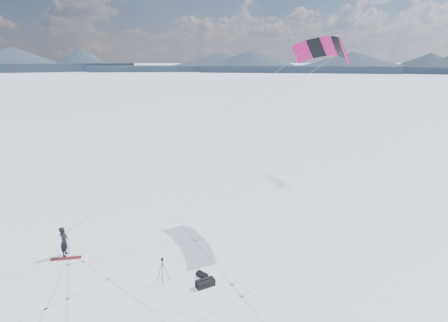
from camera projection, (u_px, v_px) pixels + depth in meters
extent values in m
plane|color=white|center=(126.00, 279.00, 18.42)|extent=(1800.00, 1800.00, 0.00)
cube|color=black|center=(408.00, 69.00, 291.11)|extent=(147.80, 124.57, 5.23)
cone|color=black|center=(409.00, 66.00, 290.42)|extent=(89.40, 89.40, 8.00)
cube|color=black|center=(281.00, 68.00, 321.99)|extent=(156.56, 89.15, 5.23)
cone|color=black|center=(281.00, 65.00, 321.30)|extent=(80.64, 80.64, 8.00)
cube|color=black|center=(165.00, 68.00, 323.09)|extent=(150.00, 45.00, 5.23)
cone|color=black|center=(165.00, 65.00, 322.40)|extent=(64.00, 64.00, 8.00)
cube|color=black|center=(38.00, 69.00, 294.30)|extent=(156.56, 89.15, 5.23)
cone|color=black|center=(37.00, 66.00, 293.61)|extent=(80.64, 80.64, 8.00)
cube|color=#ADC1DC|center=(44.00, 307.00, 16.34)|extent=(3.52, 7.29, 0.01)
cube|color=#ADC1DC|center=(94.00, 275.00, 18.77)|extent=(6.45, 7.79, 0.01)
cube|color=#ADC1DC|center=(133.00, 250.00, 21.20)|extent=(11.66, 3.07, 0.01)
cube|color=#ADC1DC|center=(162.00, 312.00, 16.00)|extent=(1.27, 5.91, 0.01)
cube|color=#ADC1DC|center=(197.00, 279.00, 18.43)|extent=(6.52, 4.83, 0.01)
cube|color=#ADC1DC|center=(224.00, 253.00, 20.87)|extent=(8.85, 4.87, 0.01)
imported|color=black|center=(66.00, 255.00, 20.66)|extent=(0.44, 0.63, 1.67)
cube|color=maroon|center=(66.00, 258.00, 20.27)|extent=(1.58, 0.33, 0.04)
cylinder|color=black|center=(166.00, 271.00, 18.12)|extent=(0.34, 0.19, 1.09)
cylinder|color=black|center=(160.00, 271.00, 18.10)|extent=(0.32, 0.22, 1.09)
cylinder|color=black|center=(162.00, 274.00, 17.87)|extent=(0.05, 0.36, 1.09)
cylinder|color=black|center=(162.00, 265.00, 17.93)|extent=(0.03, 0.03, 0.33)
cube|color=black|center=(162.00, 261.00, 17.87)|extent=(0.09, 0.09, 0.05)
cube|color=black|center=(162.00, 259.00, 17.85)|extent=(0.15, 0.13, 0.09)
cylinder|color=black|center=(162.00, 258.00, 17.93)|extent=(0.07, 0.09, 0.07)
cube|color=black|center=(205.00, 283.00, 17.78)|extent=(0.99, 0.72, 0.34)
cylinder|color=black|center=(205.00, 280.00, 17.73)|extent=(0.83, 0.38, 0.08)
cube|color=black|center=(202.00, 275.00, 18.55)|extent=(0.61, 0.64, 0.22)
cylinder|color=black|center=(202.00, 273.00, 18.52)|extent=(0.42, 0.47, 0.07)
cube|color=#BC115B|center=(344.00, 51.00, 22.09)|extent=(1.03, 1.30, 1.52)
cube|color=black|center=(339.00, 47.00, 23.07)|extent=(0.75, 1.34, 1.36)
cube|color=#BC115B|center=(329.00, 46.00, 24.10)|extent=(1.04, 1.33, 1.20)
cube|color=black|center=(316.00, 48.00, 25.06)|extent=(1.30, 1.24, 1.36)
cube|color=#BC115B|center=(303.00, 52.00, 25.86)|extent=(1.51, 1.04, 1.52)
cylinder|color=gray|center=(210.00, 139.00, 21.21)|extent=(16.37, 2.15, 9.72)
cylinder|color=gray|center=(197.00, 132.00, 23.10)|extent=(15.28, 6.26, 9.72)
cylinder|color=black|center=(63.00, 235.00, 20.33)|extent=(0.54, 0.17, 0.03)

